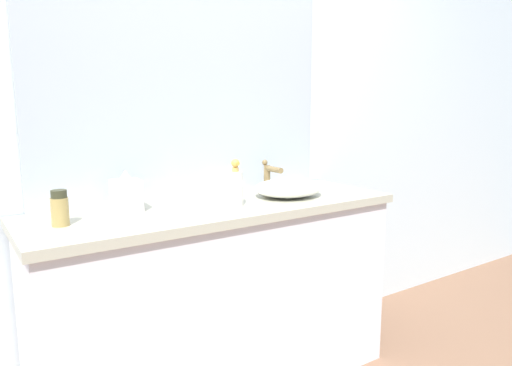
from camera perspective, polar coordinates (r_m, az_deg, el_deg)
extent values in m
cube|color=silver|center=(2.30, -7.05, 9.96)|extent=(6.00, 0.06, 2.60)
cube|color=silver|center=(2.18, -4.34, -14.06)|extent=(1.58, 0.49, 0.81)
cube|color=#B7B49E|center=(2.05, -4.49, -3.11)|extent=(1.62, 0.53, 0.04)
cube|color=#B2BCC6|center=(2.24, -8.11, 13.13)|extent=(1.45, 0.01, 1.15)
ellipsoid|color=white|center=(2.22, 3.90, -0.58)|extent=(0.33, 0.28, 0.08)
cylinder|color=olive|center=(2.35, 1.33, 0.59)|extent=(0.03, 0.03, 0.13)
cylinder|color=olive|center=(2.30, 2.17, 1.65)|extent=(0.03, 0.12, 0.03)
sphere|color=olive|center=(2.36, 1.07, 2.48)|extent=(0.03, 0.03, 0.03)
cylinder|color=white|center=(1.99, -2.48, -0.74)|extent=(0.06, 0.06, 0.15)
cylinder|color=#DEA852|center=(1.98, -2.50, 1.63)|extent=(0.03, 0.03, 0.02)
sphere|color=gold|center=(1.98, -2.50, 2.41)|extent=(0.04, 0.04, 0.04)
cylinder|color=gold|center=(1.97, -2.34, 2.37)|extent=(0.02, 0.02, 0.02)
cylinder|color=tan|center=(1.82, -22.50, -3.21)|extent=(0.06, 0.06, 0.10)
cylinder|color=#343521|center=(1.81, -22.62, -1.22)|extent=(0.05, 0.05, 0.03)
cube|color=silver|center=(1.98, -15.32, -1.47)|extent=(0.12, 0.12, 0.13)
cone|color=white|center=(1.96, -15.43, 0.87)|extent=(0.06, 0.06, 0.04)
cube|color=white|center=(1.96, -8.49, -2.54)|extent=(0.22, 0.15, 0.05)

